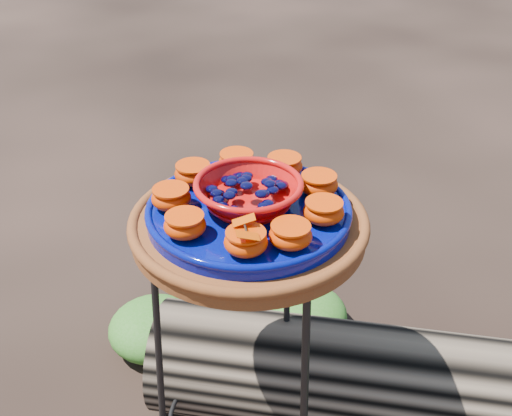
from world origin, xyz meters
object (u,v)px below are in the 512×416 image
at_px(plant_stand, 250,360).
at_px(cobalt_plate, 249,213).
at_px(driftwood_log, 467,395).
at_px(terracotta_saucer, 249,226).
at_px(red_bowl, 249,195).

xyz_separation_m(plant_stand, cobalt_plate, (0.00, 0.00, 0.40)).
relative_size(plant_stand, driftwood_log, 0.43).
xyz_separation_m(terracotta_saucer, driftwood_log, (0.46, 0.31, -0.57)).
bearing_deg(driftwood_log, red_bowl, -145.96).
relative_size(terracotta_saucer, cobalt_plate, 1.17).
distance_m(terracotta_saucer, red_bowl, 0.07).
bearing_deg(plant_stand, red_bowl, 0.00).
relative_size(plant_stand, cobalt_plate, 1.74).
bearing_deg(cobalt_plate, terracotta_saucer, 0.00).
xyz_separation_m(red_bowl, driftwood_log, (0.46, 0.31, -0.64)).
distance_m(cobalt_plate, red_bowl, 0.04).
bearing_deg(plant_stand, cobalt_plate, 0.00).
height_order(cobalt_plate, red_bowl, red_bowl).
relative_size(terracotta_saucer, red_bowl, 2.33).
height_order(plant_stand, cobalt_plate, cobalt_plate).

